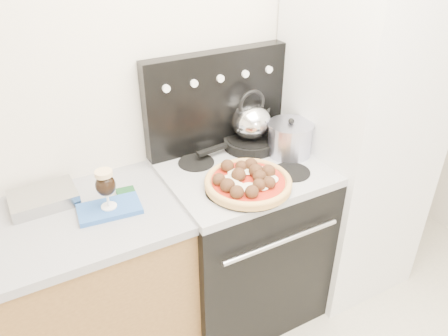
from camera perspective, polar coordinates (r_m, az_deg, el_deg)
room_shell at (r=1.34m, az=19.47°, el=-5.74°), size 3.52×3.01×2.52m
base_cabinet at (r=2.24m, az=-24.63°, el=-17.67°), size 1.45×0.60×0.86m
stove_body at (r=2.41m, az=2.23°, el=-9.79°), size 0.76×0.65×0.88m
cooktop at (r=2.13m, az=2.48°, el=-0.40°), size 0.76×0.65×0.04m
backguard at (r=2.23m, az=-1.03°, el=8.80°), size 0.76×0.08×0.50m
fridge at (r=2.49m, az=16.83°, el=4.37°), size 0.64×0.68×1.90m
foil_sheet at (r=2.05m, az=-22.53°, el=-3.67°), size 0.28×0.21×0.05m
oven_mitt at (r=1.92m, az=-14.73°, el=-5.19°), size 0.28×0.18×0.02m
beer_glass at (r=1.86m, az=-15.14°, el=-2.67°), size 0.09×0.09×0.18m
pizza_pan at (r=1.97m, az=3.15°, el=-2.47°), size 0.40×0.40×0.01m
pizza at (r=1.95m, az=3.18°, el=-1.65°), size 0.44×0.44×0.06m
skillet at (r=2.30m, az=3.48°, el=3.37°), size 0.31×0.31×0.05m
tea_kettle at (r=2.24m, az=3.59°, el=6.45°), size 0.23×0.23×0.22m
stock_pot at (r=2.23m, az=8.57°, el=3.69°), size 0.25×0.25×0.16m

